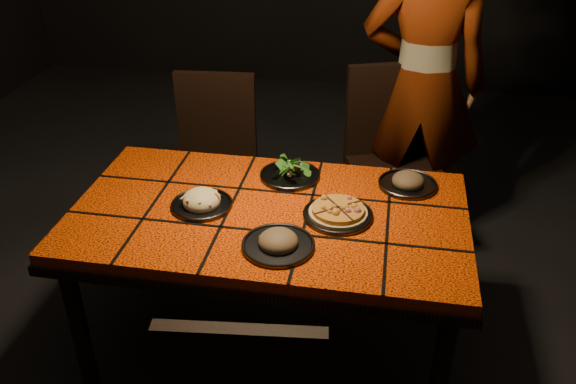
% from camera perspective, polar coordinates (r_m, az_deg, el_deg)
% --- Properties ---
extents(room_shell, '(6.04, 7.04, 3.08)m').
position_cam_1_polar(room_shell, '(2.17, -2.16, 15.23)').
color(room_shell, black).
rests_on(room_shell, ground).
extents(dining_table, '(1.62, 0.92, 0.75)m').
position_cam_1_polar(dining_table, '(2.52, -1.79, -3.25)').
color(dining_table, '#F94507').
rests_on(dining_table, ground).
extents(chair_far_left, '(0.47, 0.47, 0.97)m').
position_cam_1_polar(chair_far_left, '(3.39, -6.91, 3.80)').
color(chair_far_left, black).
rests_on(chair_far_left, ground).
extents(chair_far_right, '(0.60, 0.60, 1.03)m').
position_cam_1_polar(chair_far_right, '(3.36, 9.71, 3.99)').
color(chair_far_right, black).
rests_on(chair_far_right, ground).
extents(diner, '(0.68, 0.46, 1.84)m').
position_cam_1_polar(diner, '(3.35, 12.49, 9.78)').
color(diner, brown).
rests_on(diner, ground).
extents(plate_pizza, '(0.33, 0.33, 0.04)m').
position_cam_1_polar(plate_pizza, '(2.43, 4.70, -1.97)').
color(plate_pizza, '#36363B').
rests_on(plate_pizza, dining_table).
extents(plate_pasta, '(0.25, 0.25, 0.08)m').
position_cam_1_polar(plate_pasta, '(2.51, -8.09, -0.92)').
color(plate_pasta, '#36363B').
rests_on(plate_pasta, dining_table).
extents(plate_salad, '(0.27, 0.27, 0.07)m').
position_cam_1_polar(plate_salad, '(2.70, 0.18, 1.88)').
color(plate_salad, '#36363B').
rests_on(plate_salad, dining_table).
extents(plate_mushroom_a, '(0.27, 0.27, 0.09)m').
position_cam_1_polar(plate_mushroom_a, '(2.25, -0.92, -4.68)').
color(plate_mushroom_a, '#36363B').
rests_on(plate_mushroom_a, dining_table).
extents(plate_mushroom_b, '(0.26, 0.26, 0.08)m').
position_cam_1_polar(plate_mushroom_b, '(2.68, 11.16, 0.97)').
color(plate_mushroom_b, '#36363B').
rests_on(plate_mushroom_b, dining_table).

